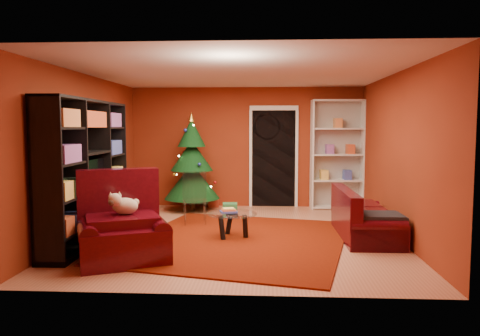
# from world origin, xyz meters

# --- Properties ---
(floor) EXTENTS (5.00, 5.50, 0.05)m
(floor) POSITION_xyz_m (0.00, 0.00, -0.03)
(floor) COLOR #AE6849
(floor) RESTS_ON ground
(ceiling) EXTENTS (5.00, 5.50, 0.05)m
(ceiling) POSITION_xyz_m (0.00, 0.00, 2.62)
(ceiling) COLOR silver
(ceiling) RESTS_ON wall_back
(wall_back) EXTENTS (5.00, 0.05, 2.60)m
(wall_back) POSITION_xyz_m (0.00, 2.77, 1.30)
(wall_back) COLOR maroon
(wall_back) RESTS_ON ground
(wall_left) EXTENTS (0.05, 5.50, 2.60)m
(wall_left) POSITION_xyz_m (-2.52, 0.00, 1.30)
(wall_left) COLOR maroon
(wall_left) RESTS_ON ground
(wall_right) EXTENTS (0.05, 5.50, 2.60)m
(wall_right) POSITION_xyz_m (2.52, 0.00, 1.30)
(wall_right) COLOR maroon
(wall_right) RESTS_ON ground
(doorway) EXTENTS (1.06, 0.60, 2.16)m
(doorway) POSITION_xyz_m (0.60, 2.73, 1.05)
(doorway) COLOR black
(doorway) RESTS_ON floor
(rug) EXTENTS (3.91, 4.30, 0.02)m
(rug) POSITION_xyz_m (0.01, -0.44, 0.01)
(rug) COLOR #5D1403
(rug) RESTS_ON floor
(media_unit) EXTENTS (0.48, 2.81, 2.15)m
(media_unit) POSITION_xyz_m (-2.27, -0.54, 1.07)
(media_unit) COLOR black
(media_unit) RESTS_ON floor
(christmas_tree) EXTENTS (1.16, 1.16, 2.05)m
(christmas_tree) POSITION_xyz_m (-1.11, 2.15, 0.99)
(christmas_tree) COLOR black
(christmas_tree) RESTS_ON floor
(gift_box_green) EXTENTS (0.30, 0.30, 0.28)m
(gift_box_green) POSITION_xyz_m (-0.25, 1.40, 0.14)
(gift_box_green) COLOR #286F3A
(gift_box_green) RESTS_ON floor
(gift_box_red) EXTENTS (0.29, 0.29, 0.23)m
(gift_box_red) POSITION_xyz_m (-0.73, 2.59, 0.12)
(gift_box_red) COLOR maroon
(gift_box_red) RESTS_ON floor
(white_bookshelf) EXTENTS (1.12, 0.45, 2.37)m
(white_bookshelf) POSITION_xyz_m (1.95, 2.57, 1.15)
(white_bookshelf) COLOR white
(white_bookshelf) RESTS_ON floor
(armchair) EXTENTS (1.59, 1.59, 0.94)m
(armchair) POSITION_xyz_m (-1.43, -1.53, 0.47)
(armchair) COLOR #33040B
(armchair) RESTS_ON rug
(dog) EXTENTS (0.49, 0.44, 0.31)m
(dog) POSITION_xyz_m (-1.41, -1.47, 0.70)
(dog) COLOR beige
(dog) RESTS_ON armchair
(sofa) EXTENTS (0.83, 1.83, 0.78)m
(sofa) POSITION_xyz_m (2.02, -0.10, 0.39)
(sofa) COLOR #33040B
(sofa) RESTS_ON rug
(coffee_table) EXTENTS (0.97, 0.97, 0.49)m
(coffee_table) POSITION_xyz_m (-0.09, -0.26, 0.20)
(coffee_table) COLOR gray
(coffee_table) RESTS_ON rug
(acrylic_chair) EXTENTS (0.52, 0.55, 0.85)m
(acrylic_chair) POSITION_xyz_m (-0.83, 0.73, 0.43)
(acrylic_chair) COLOR #66605B
(acrylic_chair) RESTS_ON rug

